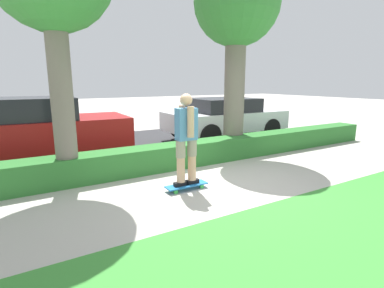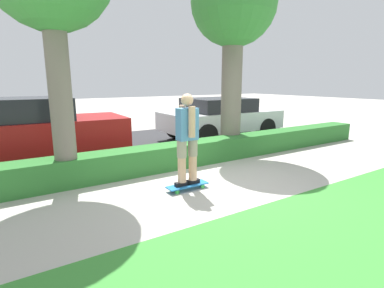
{
  "view_description": "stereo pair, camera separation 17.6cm",
  "coord_description": "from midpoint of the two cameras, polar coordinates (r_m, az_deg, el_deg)",
  "views": [
    {
      "loc": [
        -3.07,
        -4.15,
        1.89
      ],
      "look_at": [
        -0.23,
        0.6,
        0.72
      ],
      "focal_mm": 28.0,
      "sensor_mm": 36.0,
      "label": 1
    },
    {
      "loc": [
        -3.22,
        -4.06,
        1.89
      ],
      "look_at": [
        -0.23,
        0.6,
        0.72
      ],
      "focal_mm": 28.0,
      "sensor_mm": 36.0,
      "label": 2
    }
  ],
  "objects": [
    {
      "name": "ground_plane",
      "position": [
        5.5,
        6.23,
        -8.23
      ],
      "size": [
        60.0,
        60.0,
        0.0
      ],
      "primitive_type": "plane",
      "color": "#ADA89E"
    },
    {
      "name": "tree_mid",
      "position": [
        8.02,
        9.18,
        23.85
      ],
      "size": [
        2.1,
        2.1,
        4.8
      ],
      "color": "#70665B",
      "rests_on": "ground_plane"
    },
    {
      "name": "skater_person",
      "position": [
        5.12,
        -0.1,
        1.24
      ],
      "size": [
        0.48,
        0.41,
        1.59
      ],
      "color": "black",
      "rests_on": "skateboard"
    },
    {
      "name": "street_asphalt",
      "position": [
        9.08,
        -9.92,
        -0.25
      ],
      "size": [
        12.73,
        5.0,
        0.01
      ],
      "color": "#2D2D30",
      "rests_on": "ground_plane"
    },
    {
      "name": "parked_car_middle",
      "position": [
        9.87,
        6.71,
        5.11
      ],
      "size": [
        3.88,
        1.95,
        1.35
      ],
      "rotation": [
        0.0,
        0.0,
        -0.01
      ],
      "color": "silver",
      "rests_on": "ground_plane"
    },
    {
      "name": "skateboard",
      "position": [
        5.35,
        -0.1,
        -7.91
      ],
      "size": [
        0.77,
        0.24,
        0.09
      ],
      "color": "#1E6BAD",
      "rests_on": "ground_plane"
    },
    {
      "name": "parked_car_front",
      "position": [
        7.87,
        -28.43,
        2.45
      ],
      "size": [
        4.58,
        1.89,
        1.52
      ],
      "rotation": [
        0.0,
        0.0,
        -0.04
      ],
      "color": "maroon",
      "rests_on": "ground_plane"
    },
    {
      "name": "hedge_row",
      "position": [
        6.71,
        -1.96,
        -2.12
      ],
      "size": [
        12.73,
        0.6,
        0.52
      ],
      "color": "#2D702D",
      "rests_on": "ground_plane"
    }
  ]
}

